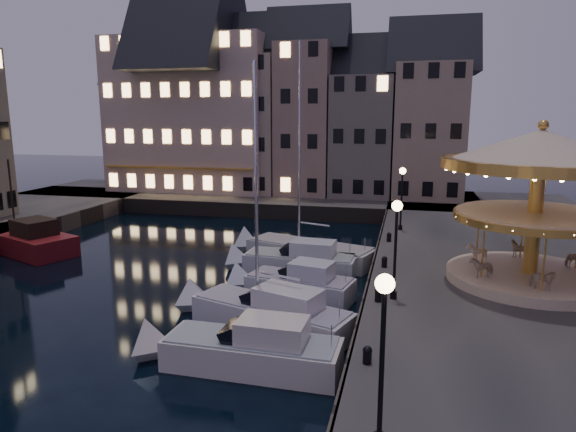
% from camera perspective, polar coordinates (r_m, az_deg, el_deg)
% --- Properties ---
extents(ground, '(160.00, 160.00, 0.00)m').
position_cam_1_polar(ground, '(23.07, -7.16, -11.52)').
color(ground, black).
rests_on(ground, ground).
extents(quay_east, '(16.00, 56.00, 1.30)m').
position_cam_1_polar(quay_east, '(27.91, 26.12, -7.12)').
color(quay_east, '#474442').
rests_on(quay_east, ground).
extents(quay_north, '(44.00, 12.00, 1.30)m').
position_cam_1_polar(quay_north, '(51.03, -4.67, 1.89)').
color(quay_north, '#474442').
rests_on(quay_north, ground).
extents(quaywall_e, '(0.15, 44.00, 1.30)m').
position_cam_1_polar(quaywall_e, '(27.21, 9.38, -6.55)').
color(quaywall_e, '#47423A').
rests_on(quaywall_e, ground).
extents(quaywall_n, '(48.00, 0.15, 1.30)m').
position_cam_1_polar(quaywall_n, '(44.80, -4.59, 0.59)').
color(quaywall_n, '#47423A').
rests_on(quaywall_n, ground).
extents(streetlamp_a, '(0.44, 0.44, 4.17)m').
position_cam_1_polar(streetlamp_a, '(11.93, 10.50, -13.03)').
color(streetlamp_a, black).
rests_on(streetlamp_a, quay_east).
extents(streetlamp_b, '(0.44, 0.44, 4.17)m').
position_cam_1_polar(streetlamp_b, '(21.45, 11.90, -2.14)').
color(streetlamp_b, black).
rests_on(streetlamp_b, quay_east).
extents(streetlamp_c, '(0.44, 0.44, 4.17)m').
position_cam_1_polar(streetlamp_c, '(34.73, 12.54, 2.89)').
color(streetlamp_c, black).
rests_on(streetlamp_c, quay_east).
extents(bollard_a, '(0.30, 0.30, 0.57)m').
position_cam_1_polar(bollard_a, '(16.60, 8.80, -14.93)').
color(bollard_a, black).
rests_on(bollard_a, quay_east).
extents(bollard_b, '(0.30, 0.30, 0.57)m').
position_cam_1_polar(bollard_b, '(21.67, 10.00, -8.59)').
color(bollard_b, black).
rests_on(bollard_b, quay_east).
extents(bollard_c, '(0.30, 0.30, 0.57)m').
position_cam_1_polar(bollard_c, '(26.43, 10.67, -4.97)').
color(bollard_c, black).
rests_on(bollard_c, quay_east).
extents(bollard_d, '(0.30, 0.30, 0.57)m').
position_cam_1_polar(bollard_d, '(31.75, 11.16, -2.26)').
color(bollard_d, black).
rests_on(bollard_d, quay_east).
extents(townhouse_na, '(5.50, 8.00, 12.80)m').
position_cam_1_polar(townhouse_na, '(56.79, -15.42, 9.70)').
color(townhouse_na, tan).
rests_on(townhouse_na, quay_north).
extents(townhouse_nb, '(6.16, 8.00, 13.80)m').
position_cam_1_polar(townhouse_nb, '(54.39, -10.31, 10.39)').
color(townhouse_nb, gray).
rests_on(townhouse_nb, quay_north).
extents(townhouse_nc, '(6.82, 8.00, 14.80)m').
position_cam_1_polar(townhouse_nc, '(52.27, -4.13, 11.07)').
color(townhouse_nc, tan).
rests_on(townhouse_nc, quay_north).
extents(townhouse_nd, '(5.50, 8.00, 15.80)m').
position_cam_1_polar(townhouse_nd, '(50.85, 2.19, 11.65)').
color(townhouse_nd, gray).
rests_on(townhouse_nd, quay_north).
extents(townhouse_ne, '(6.16, 8.00, 12.80)m').
position_cam_1_polar(townhouse_ne, '(50.10, 8.40, 9.83)').
color(townhouse_ne, slate).
rests_on(townhouse_ne, quay_north).
extents(townhouse_nf, '(6.82, 8.00, 13.80)m').
position_cam_1_polar(townhouse_nf, '(49.92, 15.45, 10.12)').
color(townhouse_nf, tan).
rests_on(townhouse_nf, quay_north).
extents(hotel_corner, '(17.60, 9.00, 16.80)m').
position_cam_1_polar(hotel_corner, '(54.37, -10.32, 11.98)').
color(hotel_corner, beige).
rests_on(hotel_corner, quay_north).
extents(motorboat_b, '(7.31, 2.21, 2.15)m').
position_cam_1_polar(motorboat_b, '(18.88, -5.25, -14.71)').
color(motorboat_b, silver).
rests_on(motorboat_b, ground).
extents(motorboat_c, '(7.98, 4.39, 10.71)m').
position_cam_1_polar(motorboat_c, '(22.05, -2.77, -10.64)').
color(motorboat_c, silver).
rests_on(motorboat_c, ground).
extents(motorboat_d, '(6.31, 3.10, 2.15)m').
position_cam_1_polar(motorboat_d, '(25.42, 0.44, -7.72)').
color(motorboat_d, silver).
rests_on(motorboat_d, ground).
extents(motorboat_e, '(7.35, 2.47, 2.15)m').
position_cam_1_polar(motorboat_e, '(29.27, 0.58, -5.14)').
color(motorboat_e, silver).
rests_on(motorboat_e, ground).
extents(motorboat_f, '(9.00, 5.03, 12.10)m').
position_cam_1_polar(motorboat_f, '(31.89, 1.56, -3.98)').
color(motorboat_f, silver).
rests_on(motorboat_f, ground).
extents(red_fishing_boat, '(8.85, 5.87, 6.21)m').
position_cam_1_polar(red_fishing_boat, '(38.00, -27.16, -2.46)').
color(red_fishing_boat, maroon).
rests_on(red_fishing_boat, ground).
extents(carousel, '(8.42, 8.42, 7.36)m').
position_cam_1_polar(carousel, '(25.35, 26.09, 3.89)').
color(carousel, beige).
rests_on(carousel, quay_east).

